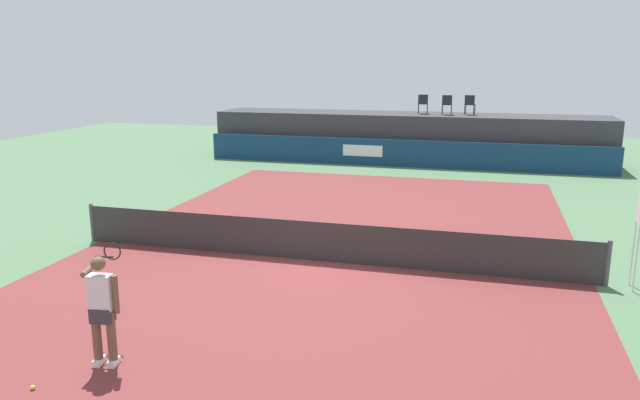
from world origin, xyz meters
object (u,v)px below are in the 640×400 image
Objects in this scene: net_post_far at (608,264)px; tennis_ball at (33,387)px; spectator_chair_center at (470,104)px; net_post_near at (92,222)px; spectator_chair_left at (447,104)px; tennis_player at (102,306)px; spectator_chair_far_left at (423,103)px.

tennis_ball is at bearing -142.63° from net_post_far.
spectator_chair_center is 17.94m from net_post_near.
spectator_chair_left is 0.50× the size of tennis_player.
net_post_far is (5.50, -15.31, -2.19)m from spectator_chair_far_left.
spectator_chair_left is (1.10, -0.20, 0.00)m from spectator_chair_far_left.
tennis_player is at bearing -100.18° from spectator_chair_left.
tennis_player is (-3.73, -20.80, -1.73)m from spectator_chair_left.
spectator_chair_center is at bearing 77.33° from tennis_player.
spectator_chair_left is 17.24m from net_post_near.
net_post_far is (12.40, 0.00, 0.00)m from net_post_near.
spectator_chair_center is at bearing 1.44° from spectator_chair_far_left.
net_post_far is 14.71× the size of tennis_ball.
tennis_player is at bearing 59.22° from tennis_ball.
spectator_chair_far_left is 13.06× the size of tennis_ball.
spectator_chair_far_left and spectator_chair_left have the same top height.
spectator_chair_center reaches higher than net_post_near.
net_post_far is 9.93m from tennis_player.
net_post_near is at bearing -120.36° from spectator_chair_center.
spectator_chair_left is at bearing 79.82° from tennis_player.
tennis_player is at bearing -53.11° from net_post_near.
spectator_chair_far_left is 22.35m from tennis_ball.
spectator_chair_far_left is 0.89× the size of net_post_far.
spectator_chair_center is at bearing 14.14° from spectator_chair_left.
net_post_near is at bearing -114.25° from spectator_chair_far_left.
spectator_chair_center reaches higher than net_post_far.
spectator_chair_far_left is at bearing 109.76° from net_post_far.
tennis_player reaches higher than net_post_near.
tennis_player is (-4.73, -21.05, -1.73)m from spectator_chair_center.
net_post_near is at bearing 180.00° from net_post_far.
tennis_player is at bearing -102.67° from spectator_chair_center.
net_post_near is 1.00× the size of net_post_far.
spectator_chair_center is 13.06× the size of tennis_ball.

